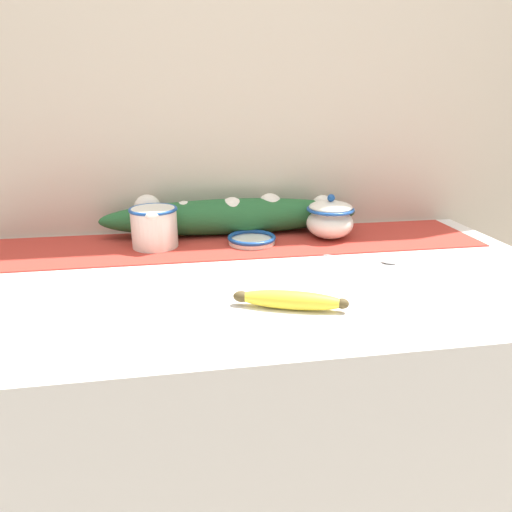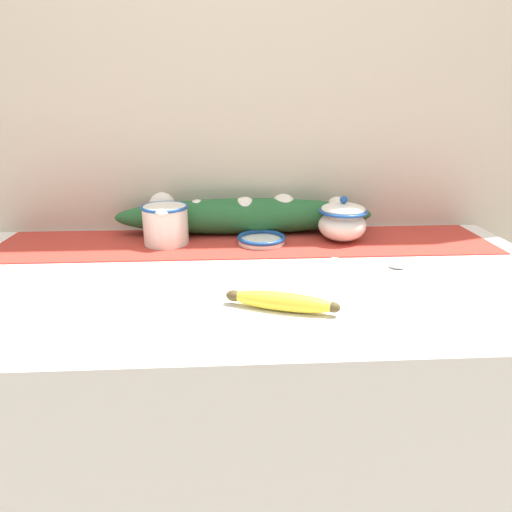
# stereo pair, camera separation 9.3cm
# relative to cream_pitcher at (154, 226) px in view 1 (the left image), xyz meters

# --- Properties ---
(countertop) EXTENTS (1.37, 0.71, 0.87)m
(countertop) POSITION_rel_cream_pitcher_xyz_m (0.20, -0.22, -0.49)
(countertop) COLOR silver
(countertop) RESTS_ON ground_plane
(back_wall) EXTENTS (2.17, 0.04, 2.40)m
(back_wall) POSITION_rel_cream_pitcher_xyz_m (0.20, 0.16, 0.28)
(back_wall) COLOR beige
(back_wall) RESTS_ON ground_plane
(table_runner) EXTENTS (1.26, 0.26, 0.00)m
(table_runner) POSITION_rel_cream_pitcher_xyz_m (0.20, -0.00, -0.06)
(table_runner) COLOR #B23328
(table_runner) RESTS_ON countertop
(cream_pitcher) EXTENTS (0.12, 0.14, 0.10)m
(cream_pitcher) POSITION_rel_cream_pitcher_xyz_m (0.00, 0.00, 0.00)
(cream_pitcher) COLOR white
(cream_pitcher) RESTS_ON countertop
(sugar_bowl) EXTENTS (0.13, 0.13, 0.12)m
(sugar_bowl) POSITION_rel_cream_pitcher_xyz_m (0.45, -0.00, -0.00)
(sugar_bowl) COLOR white
(sugar_bowl) RESTS_ON countertop
(small_dish) EXTENTS (0.12, 0.12, 0.02)m
(small_dish) POSITION_rel_cream_pitcher_xyz_m (0.24, -0.01, -0.04)
(small_dish) COLOR white
(small_dish) RESTS_ON countertop
(banana) EXTENTS (0.20, 0.10, 0.03)m
(banana) POSITION_rel_cream_pitcher_xyz_m (0.25, -0.40, -0.04)
(banana) COLOR yellow
(banana) RESTS_ON countertop
(spoon) EXTENTS (0.17, 0.11, 0.01)m
(spoon) POSITION_rel_cream_pitcher_xyz_m (0.51, -0.20, -0.05)
(spoon) COLOR silver
(spoon) RESTS_ON countertop
(poinsettia_garland) EXTENTS (0.70, 0.11, 0.11)m
(poinsettia_garland) POSITION_rel_cream_pitcher_xyz_m (0.20, 0.08, -0.00)
(poinsettia_garland) COLOR #235B2D
(poinsettia_garland) RESTS_ON countertop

